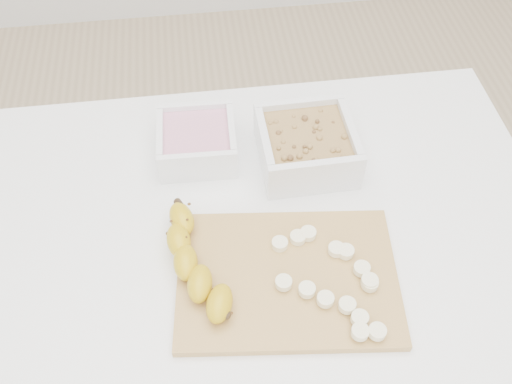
{
  "coord_description": "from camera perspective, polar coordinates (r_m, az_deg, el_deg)",
  "views": [
    {
      "loc": [
        -0.07,
        -0.53,
        1.52
      ],
      "look_at": [
        0.0,
        0.03,
        0.81
      ],
      "focal_mm": 40.0,
      "sensor_mm": 36.0,
      "label": 1
    }
  ],
  "objects": [
    {
      "name": "table",
      "position": [
        1.02,
        0.22,
        -6.79
      ],
      "size": [
        1.0,
        0.7,
        0.75
      ],
      "color": "white",
      "rests_on": "ground"
    },
    {
      "name": "bowl_yogurt",
      "position": [
        1.03,
        -5.92,
        5.13
      ],
      "size": [
        0.14,
        0.14,
        0.06
      ],
      "color": "white",
      "rests_on": "table"
    },
    {
      "name": "bowl_granola",
      "position": [
        1.01,
        5.08,
        4.7
      ],
      "size": [
        0.17,
        0.17,
        0.08
      ],
      "color": "white",
      "rests_on": "table"
    },
    {
      "name": "cutting_board",
      "position": [
        0.88,
        3.14,
        -8.56
      ],
      "size": [
        0.36,
        0.27,
        0.01
      ],
      "primitive_type": "cube",
      "rotation": [
        0.0,
        0.0,
        -0.1
      ],
      "color": "tan",
      "rests_on": "table"
    },
    {
      "name": "banana",
      "position": [
        0.87,
        -6.0,
        -7.08
      ],
      "size": [
        0.08,
        0.22,
        0.04
      ],
      "primitive_type": null,
      "rotation": [
        0.0,
        0.0,
        0.09
      ],
      "color": "gold",
      "rests_on": "cutting_board"
    },
    {
      "name": "banana_slices",
      "position": [
        0.87,
        7.86,
        -8.63
      ],
      "size": [
        0.15,
        0.2,
        0.02
      ],
      "color": "#FCF1C1",
      "rests_on": "cutting_board"
    }
  ]
}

